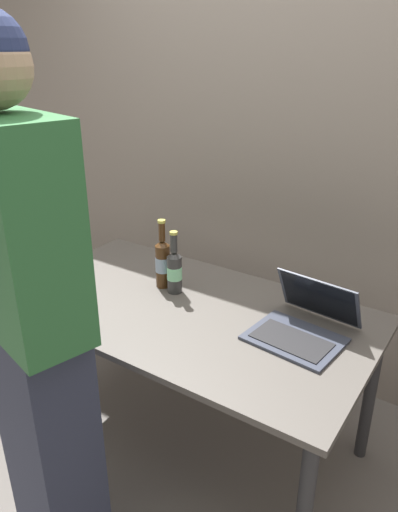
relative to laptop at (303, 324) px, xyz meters
name	(u,v)px	position (x,y,z in m)	size (l,w,h in m)	color
ground_plane	(187,438)	(-0.48, -0.08, -0.76)	(8.00, 8.00, 0.00)	slate
desk	(186,323)	(-0.48, -0.08, -0.12)	(1.54, 0.85, 0.71)	#56514C
laptop	(303,324)	(0.00, 0.00, 0.00)	(0.37, 0.38, 0.20)	#383D4C
beer_bottle_brown	(163,262)	(-0.68, 0.02, 0.08)	(0.07, 0.07, 0.32)	#472B14
beer_bottle_amber	(174,270)	(-0.60, 0.00, 0.06)	(0.07, 0.07, 0.28)	#333333
person_figure	(32,331)	(-0.58, -0.76, 0.16)	(0.49, 0.35, 1.80)	#2D3347
back_wall	(282,136)	(-0.48, 0.76, 0.54)	(6.00, 0.10, 2.60)	gray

